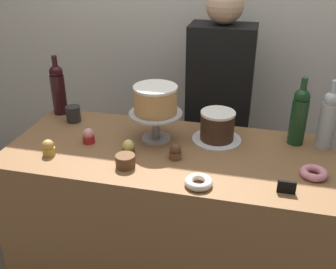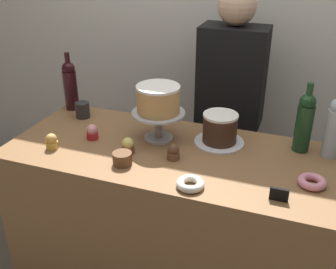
{
  "view_description": "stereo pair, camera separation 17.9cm",
  "coord_description": "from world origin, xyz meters",
  "px_view_note": "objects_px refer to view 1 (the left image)",
  "views": [
    {
      "loc": [
        0.38,
        -1.55,
        1.82
      ],
      "look_at": [
        0.0,
        0.0,
        1.02
      ],
      "focal_mm": 42.34,
      "sensor_mm": 36.0,
      "label": 1
    },
    {
      "loc": [
        0.55,
        -1.5,
        1.82
      ],
      "look_at": [
        0.0,
        0.0,
        1.02
      ],
      "focal_mm": 42.34,
      "sensor_mm": 36.0,
      "label": 2
    }
  ],
  "objects_px": {
    "wine_bottle_dark_red": "(58,88)",
    "cupcake_lemon": "(128,148)",
    "wine_bottle_green": "(299,115)",
    "donut_sugar": "(199,182)",
    "cake_stand_pedestal": "(156,121)",
    "chocolate_round_cake": "(217,125)",
    "wine_bottle_clear": "(328,119)",
    "coffee_cup_ceramic": "(73,114)",
    "cookie_stack": "(125,161)",
    "white_layer_cake": "(155,100)",
    "cupcake_chocolate": "(175,152)",
    "cupcake_strawberry": "(89,136)",
    "donut_pink": "(314,173)",
    "price_sign_chalkboard": "(287,187)",
    "barista_figure": "(218,121)",
    "cupcake_caramel": "(48,148)"
  },
  "relations": [
    {
      "from": "wine_bottle_dark_red",
      "to": "cake_stand_pedestal",
      "type": "bearing_deg",
      "value": -16.98
    },
    {
      "from": "white_layer_cake",
      "to": "price_sign_chalkboard",
      "type": "distance_m",
      "value": 0.7
    },
    {
      "from": "wine_bottle_clear",
      "to": "barista_figure",
      "type": "bearing_deg",
      "value": 143.99
    },
    {
      "from": "cake_stand_pedestal",
      "to": "chocolate_round_cake",
      "type": "relative_size",
      "value": 1.54
    },
    {
      "from": "cake_stand_pedestal",
      "to": "cupcake_strawberry",
      "type": "relative_size",
      "value": 3.4
    },
    {
      "from": "price_sign_chalkboard",
      "to": "coffee_cup_ceramic",
      "type": "distance_m",
      "value": 1.16
    },
    {
      "from": "cookie_stack",
      "to": "coffee_cup_ceramic",
      "type": "height_order",
      "value": "coffee_cup_ceramic"
    },
    {
      "from": "coffee_cup_ceramic",
      "to": "barista_figure",
      "type": "relative_size",
      "value": 0.05
    },
    {
      "from": "cupcake_caramel",
      "to": "wine_bottle_clear",
      "type": "bearing_deg",
      "value": 17.02
    },
    {
      "from": "wine_bottle_green",
      "to": "chocolate_round_cake",
      "type": "bearing_deg",
      "value": -170.22
    },
    {
      "from": "chocolate_round_cake",
      "to": "wine_bottle_clear",
      "type": "height_order",
      "value": "wine_bottle_clear"
    },
    {
      "from": "chocolate_round_cake",
      "to": "donut_pink",
      "type": "height_order",
      "value": "chocolate_round_cake"
    },
    {
      "from": "cake_stand_pedestal",
      "to": "donut_sugar",
      "type": "xyz_separation_m",
      "value": [
        0.27,
        -0.35,
        -0.08
      ]
    },
    {
      "from": "wine_bottle_green",
      "to": "donut_pink",
      "type": "relative_size",
      "value": 2.91
    },
    {
      "from": "cupcake_lemon",
      "to": "coffee_cup_ceramic",
      "type": "relative_size",
      "value": 0.87
    },
    {
      "from": "coffee_cup_ceramic",
      "to": "barista_figure",
      "type": "bearing_deg",
      "value": 29.07
    },
    {
      "from": "white_layer_cake",
      "to": "chocolate_round_cake",
      "type": "distance_m",
      "value": 0.32
    },
    {
      "from": "cupcake_chocolate",
      "to": "cupcake_strawberry",
      "type": "height_order",
      "value": "same"
    },
    {
      "from": "white_layer_cake",
      "to": "cupcake_caramel",
      "type": "relative_size",
      "value": 2.76
    },
    {
      "from": "cupcake_chocolate",
      "to": "donut_pink",
      "type": "bearing_deg",
      "value": -0.84
    },
    {
      "from": "cookie_stack",
      "to": "wine_bottle_green",
      "type": "bearing_deg",
      "value": 29.14
    },
    {
      "from": "white_layer_cake",
      "to": "donut_sugar",
      "type": "distance_m",
      "value": 0.48
    },
    {
      "from": "wine_bottle_green",
      "to": "donut_sugar",
      "type": "xyz_separation_m",
      "value": [
        -0.39,
        -0.47,
        -0.13
      ]
    },
    {
      "from": "cupcake_caramel",
      "to": "wine_bottle_green",
      "type": "bearing_deg",
      "value": 19.4
    },
    {
      "from": "wine_bottle_dark_red",
      "to": "cupcake_lemon",
      "type": "distance_m",
      "value": 0.64
    },
    {
      "from": "wine_bottle_dark_red",
      "to": "cookie_stack",
      "type": "bearing_deg",
      "value": -40.51
    },
    {
      "from": "price_sign_chalkboard",
      "to": "barista_figure",
      "type": "height_order",
      "value": "barista_figure"
    },
    {
      "from": "white_layer_cake",
      "to": "price_sign_chalkboard",
      "type": "height_order",
      "value": "white_layer_cake"
    },
    {
      "from": "white_layer_cake",
      "to": "wine_bottle_green",
      "type": "bearing_deg",
      "value": 10.41
    },
    {
      "from": "chocolate_round_cake",
      "to": "cupcake_strawberry",
      "type": "relative_size",
      "value": 2.21
    },
    {
      "from": "donut_sugar",
      "to": "cupcake_caramel",
      "type": "bearing_deg",
      "value": 172.97
    },
    {
      "from": "cupcake_chocolate",
      "to": "barista_figure",
      "type": "distance_m",
      "value": 0.68
    },
    {
      "from": "wine_bottle_clear",
      "to": "donut_pink",
      "type": "height_order",
      "value": "wine_bottle_clear"
    },
    {
      "from": "chocolate_round_cake",
      "to": "cake_stand_pedestal",
      "type": "bearing_deg",
      "value": -168.79
    },
    {
      "from": "cupcake_lemon",
      "to": "barista_figure",
      "type": "distance_m",
      "value": 0.76
    },
    {
      "from": "cookie_stack",
      "to": "price_sign_chalkboard",
      "type": "distance_m",
      "value": 0.66
    },
    {
      "from": "cookie_stack",
      "to": "white_layer_cake",
      "type": "bearing_deg",
      "value": 77.88
    },
    {
      "from": "donut_pink",
      "to": "barista_figure",
      "type": "height_order",
      "value": "barista_figure"
    },
    {
      "from": "chocolate_round_cake",
      "to": "cookie_stack",
      "type": "relative_size",
      "value": 1.95
    },
    {
      "from": "cupcake_strawberry",
      "to": "white_layer_cake",
      "type": "bearing_deg",
      "value": 20.06
    },
    {
      "from": "wine_bottle_green",
      "to": "donut_pink",
      "type": "height_order",
      "value": "wine_bottle_green"
    },
    {
      "from": "cupcake_caramel",
      "to": "cupcake_chocolate",
      "type": "relative_size",
      "value": 1.0
    },
    {
      "from": "cupcake_chocolate",
      "to": "cookie_stack",
      "type": "relative_size",
      "value": 0.88
    },
    {
      "from": "chocolate_round_cake",
      "to": "wine_bottle_dark_red",
      "type": "relative_size",
      "value": 0.5
    },
    {
      "from": "white_layer_cake",
      "to": "donut_sugar",
      "type": "xyz_separation_m",
      "value": [
        0.27,
        -0.35,
        -0.19
      ]
    },
    {
      "from": "cake_stand_pedestal",
      "to": "chocolate_round_cake",
      "type": "distance_m",
      "value": 0.29
    },
    {
      "from": "donut_sugar",
      "to": "wine_bottle_clear",
      "type": "bearing_deg",
      "value": 41.72
    },
    {
      "from": "chocolate_round_cake",
      "to": "white_layer_cake",
      "type": "bearing_deg",
      "value": -168.79
    },
    {
      "from": "wine_bottle_green",
      "to": "cupcake_lemon",
      "type": "relative_size",
      "value": 4.38
    },
    {
      "from": "chocolate_round_cake",
      "to": "coffee_cup_ceramic",
      "type": "xyz_separation_m",
      "value": [
        -0.77,
        0.04,
        -0.04
      ]
    }
  ]
}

